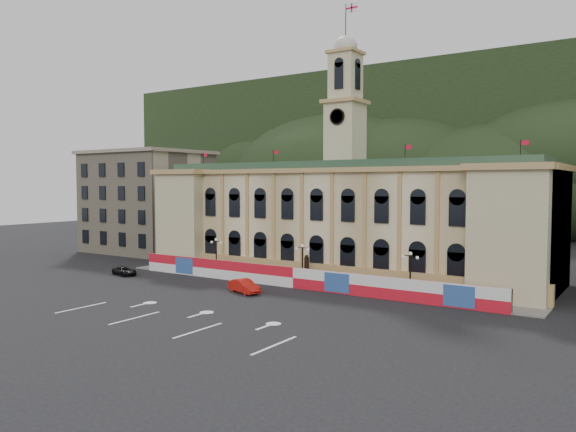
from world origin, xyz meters
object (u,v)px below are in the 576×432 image
Objects in this scene: statue at (307,275)px; black_suv at (125,271)px; red_sedan at (244,286)px; lamp_center at (302,261)px.

statue reaches higher than black_suv.
statue reaches higher than red_sedan.
black_suv is at bearing -162.01° from statue.
red_sedan is (-3.06, -7.70, -2.30)m from lamp_center.
lamp_center reaches higher than statue.
statue is at bearing -0.02° from red_sedan.
statue is 0.81× the size of black_suv.
lamp_center is 8.60m from red_sedan.
black_suv is (-21.51, 0.72, -0.18)m from red_sedan.
lamp_center is 25.66m from black_suv.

